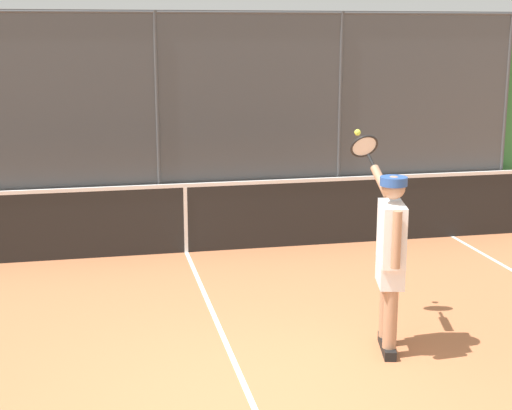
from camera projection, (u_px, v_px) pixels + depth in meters
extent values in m
plane|color=#B76B42|center=(252.00, 403.00, 6.21)|extent=(60.00, 60.00, 0.00)
cube|color=white|center=(216.00, 319.00, 8.02)|extent=(0.05, 5.10, 0.01)
cylinder|color=#474C51|center=(506.00, 96.00, 15.49)|extent=(0.07, 0.07, 3.33)
cylinder|color=#474C51|center=(340.00, 99.00, 14.78)|extent=(0.07, 0.07, 3.33)
cylinder|color=#474C51|center=(157.00, 103.00, 14.06)|extent=(0.07, 0.07, 3.33)
cylinder|color=#474C51|center=(155.00, 12.00, 13.69)|extent=(14.17, 0.05, 0.05)
cube|color=#474C51|center=(157.00, 103.00, 14.06)|extent=(14.17, 0.02, 3.33)
cube|color=#387A3D|center=(154.00, 103.00, 14.69)|extent=(17.17, 0.90, 3.20)
cube|color=#ADADA8|center=(160.00, 189.00, 14.24)|extent=(15.17, 0.18, 0.15)
cube|color=black|center=(186.00, 220.00, 10.35)|extent=(10.04, 0.02, 0.91)
cube|color=white|center=(185.00, 185.00, 10.24)|extent=(10.04, 0.04, 0.05)
cube|color=white|center=(186.00, 220.00, 10.35)|extent=(0.05, 0.04, 0.91)
cube|color=black|center=(389.00, 352.00, 7.10)|extent=(0.17, 0.28, 0.09)
cylinder|color=#A87A5B|center=(391.00, 308.00, 7.00)|extent=(0.13, 0.13, 0.78)
cube|color=black|center=(385.00, 341.00, 7.36)|extent=(0.17, 0.28, 0.09)
cylinder|color=#A87A5B|center=(387.00, 298.00, 7.26)|extent=(0.13, 0.13, 0.78)
cube|color=white|center=(390.00, 271.00, 7.06)|extent=(0.31, 0.45, 0.26)
cube|color=white|center=(392.00, 234.00, 6.98)|extent=(0.32, 0.52, 0.56)
cylinder|color=#A87A5B|center=(396.00, 240.00, 6.69)|extent=(0.08, 0.08, 0.52)
cylinder|color=#A87A5B|center=(381.00, 182.00, 7.34)|extent=(0.11, 0.39, 0.29)
sphere|color=#A87A5B|center=(393.00, 188.00, 6.89)|extent=(0.22, 0.22, 0.22)
cylinder|color=#284C93|center=(394.00, 181.00, 6.87)|extent=(0.30, 0.30, 0.08)
cube|color=#284C93|center=(392.00, 182.00, 7.00)|extent=(0.22, 0.23, 0.02)
cylinder|color=black|center=(371.00, 161.00, 7.53)|extent=(0.04, 0.17, 0.13)
torus|color=black|center=(364.00, 146.00, 7.68)|extent=(0.30, 0.20, 0.26)
cylinder|color=silver|center=(364.00, 146.00, 7.68)|extent=(0.26, 0.16, 0.21)
sphere|color=#D6E042|center=(358.00, 132.00, 7.82)|extent=(0.07, 0.07, 0.07)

